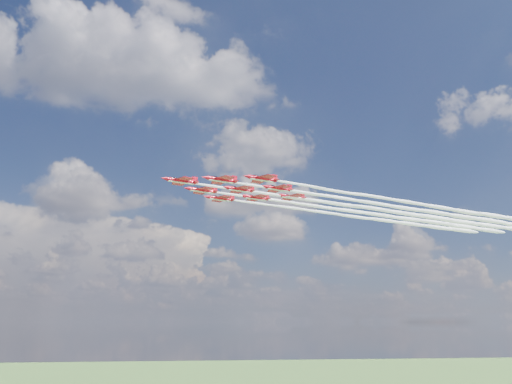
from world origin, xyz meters
The scene contains 9 objects.
jet_lead centered at (43.83, 11.86, 75.19)m, with size 121.18×52.24×2.99m.
jet_row2_port centered at (56.13, 8.97, 75.19)m, with size 121.18×52.24×2.99m.
jet_row2_starb centered at (50.69, 22.47, 75.19)m, with size 121.18×52.24×2.99m.
jet_row3_port centered at (68.43, 6.09, 75.19)m, with size 121.18×52.24×2.99m.
jet_row3_centre centered at (62.99, 19.59, 75.19)m, with size 121.18×52.24×2.99m.
jet_row3_starb centered at (57.55, 33.09, 75.19)m, with size 121.18×52.24×2.99m.
jet_row4_port centered at (75.29, 16.70, 75.19)m, with size 121.18×52.24×2.99m.
jet_row4_starb centered at (69.85, 30.20, 75.19)m, with size 121.18×52.24×2.99m.
jet_tail centered at (82.15, 27.31, 75.19)m, with size 121.18×52.24×2.99m.
Camera 1 is at (-9.91, -161.63, 32.66)m, focal length 35.00 mm.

